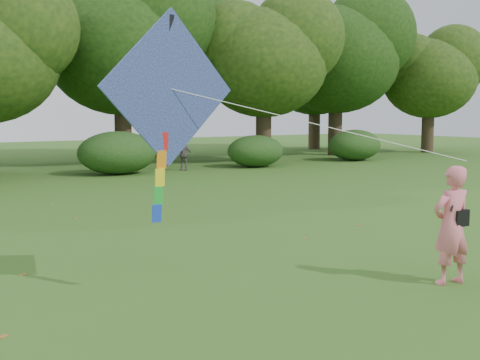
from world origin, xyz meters
TOP-DOWN VIEW (x-y plane):
  - ground at (0.00, 0.00)m, footprint 100.00×100.00m
  - man_kite_flyer at (0.87, -0.92)m, footprint 0.74×0.54m
  - bystander_right at (6.23, 17.89)m, footprint 0.87×0.82m
  - crossbody_bag at (0.99, -0.95)m, footprint 0.43×0.20m
  - flying_kite at (-3.03, 0.99)m, footprint 5.28×2.13m
  - tree_line at (1.67, 22.88)m, footprint 54.70×15.30m
  - shrub_band at (-0.72, 17.60)m, footprint 39.15×3.22m
  - fallen_leaves at (-1.45, 3.85)m, footprint 9.76×13.26m

SIDE VIEW (x-z plane):
  - ground at x=0.00m, z-range 0.00..0.00m
  - fallen_leaves at x=-1.45m, z-range 0.00..0.01m
  - bystander_right at x=6.23m, z-range 0.00..1.45m
  - shrub_band at x=-0.72m, z-range -0.08..1.79m
  - man_kite_flyer at x=0.87m, z-range 0.00..1.87m
  - crossbody_bag at x=0.99m, z-range 0.70..1.42m
  - flying_kite at x=-3.03m, z-range 1.46..4.50m
  - tree_line at x=1.67m, z-range 0.86..10.35m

